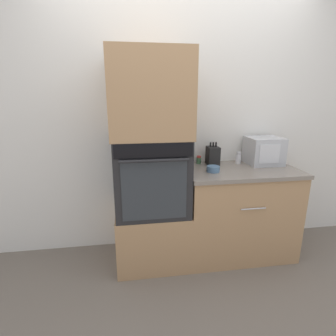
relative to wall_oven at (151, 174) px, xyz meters
The scene contains 11 objects.
ground_plane 0.95m from the wall_oven, 42.47° to the right, with size 12.00×12.00×0.00m, color #6B6056.
wall_back 0.61m from the wall_oven, 45.84° to the left, with size 8.00×0.05×2.50m.
oven_cabinet_base 0.59m from the wall_oven, 90.00° to the left, with size 0.65×0.60×0.52m.
wall_oven is the anchor object (origin of this frame).
oven_cabinet_upper 0.67m from the wall_oven, 90.00° to the left, with size 0.65×0.60×0.68m.
counter_unit 0.93m from the wall_oven, ahead, with size 1.04×0.63×0.86m.
microwave 1.14m from the wall_oven, ahead, with size 0.32×0.29×0.26m.
knife_block 0.65m from the wall_oven, 16.22° to the left, with size 0.11×0.14×0.22m.
bowl 0.55m from the wall_oven, ahead, with size 0.12×0.12×0.05m.
condiment_jar_near 0.90m from the wall_oven, 11.63° to the left, with size 0.05×0.05×0.12m.
condiment_jar_mid 0.56m from the wall_oven, 25.89° to the left, with size 0.05×0.05×0.08m.
Camera 1 is at (-0.51, -1.91, 1.52)m, focal length 28.00 mm.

